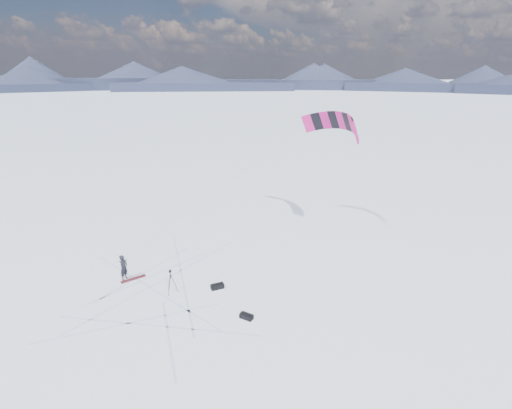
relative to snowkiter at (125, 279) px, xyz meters
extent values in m
plane|color=white|center=(3.01, -2.63, 0.00)|extent=(1800.00, 1800.00, 0.00)
cube|color=black|center=(202.53, 247.56, 3.45)|extent=(145.33, 128.71, 6.91)
cone|color=black|center=(202.53, 247.56, 6.91)|extent=(89.94, 89.94, 8.00)
cube|color=black|center=(119.92, 295.25, 3.45)|extent=(156.07, 96.69, 6.91)
cone|color=black|center=(119.92, 295.25, 6.91)|extent=(82.96, 82.96, 8.00)
cube|color=black|center=(26.93, 316.48, 3.45)|extent=(152.94, 56.08, 6.91)
cone|color=black|center=(26.93, 316.48, 6.91)|extent=(68.60, 68.60, 8.00)
cube|color=black|center=(-68.19, 309.35, 3.45)|extent=(156.25, 77.25, 6.91)
cone|color=black|center=(-68.19, 309.35, 6.91)|extent=(76.64, 76.64, 8.00)
cube|color=#AABCDD|center=(-1.99, -6.63, 0.00)|extent=(6.00, 0.12, 0.01)
cube|color=#AABCDD|center=(-0.29, -4.33, 0.00)|extent=(3.52, 7.29, 0.01)
cube|color=#AABCDD|center=(1.41, -2.03, 0.00)|extent=(6.45, 7.79, 0.01)
cube|color=#AABCDD|center=(3.11, 0.27, 0.00)|extent=(11.66, 3.07, 0.01)
cube|color=#AABCDD|center=(4.81, -5.43, 0.00)|extent=(1.27, 5.91, 0.01)
cube|color=#AABCDD|center=(6.51, -3.13, 0.00)|extent=(6.52, 4.83, 0.01)
cube|color=#AABCDD|center=(8.21, -0.83, 0.00)|extent=(8.85, 4.87, 0.01)
cube|color=#AABCDD|center=(-1.09, -6.53, 0.00)|extent=(0.79, 11.99, 0.01)
imported|color=black|center=(0.00, 0.00, 0.00)|extent=(0.62, 0.73, 1.69)
cube|color=maroon|center=(0.51, -0.07, 0.02)|extent=(1.55, 0.98, 0.04)
cylinder|color=black|center=(3.21, -2.04, 0.65)|extent=(0.42, 0.05, 1.30)
cylinder|color=black|center=(2.91, -1.88, 0.65)|extent=(0.25, 0.37, 1.30)
cylinder|color=black|center=(2.93, -2.22, 0.65)|extent=(0.22, 0.38, 1.30)
cylinder|color=black|center=(3.01, -2.05, 1.11)|extent=(0.04, 0.04, 0.38)
cube|color=black|center=(3.01, -2.05, 1.36)|extent=(0.08, 0.08, 0.05)
cube|color=black|center=(3.01, -2.05, 1.45)|extent=(0.14, 0.10, 0.11)
cylinder|color=black|center=(3.01, -1.95, 1.45)|extent=(0.08, 0.11, 0.08)
cube|color=black|center=(5.75, -2.04, 0.15)|extent=(0.85, 0.55, 0.30)
cylinder|color=black|center=(5.75, -2.04, 0.32)|extent=(0.74, 0.25, 0.07)
cube|color=black|center=(7.09, -5.25, 0.13)|extent=(0.78, 0.72, 0.27)
cylinder|color=black|center=(7.09, -5.25, 0.29)|extent=(0.58, 0.49, 0.08)
cube|color=#D31676|center=(15.69, 2.08, 8.64)|extent=(0.96, 0.92, 1.56)
cube|color=black|center=(15.91, 2.77, 8.83)|extent=(0.84, 0.96, 1.51)
cube|color=#D31676|center=(16.00, 3.52, 8.98)|extent=(0.70, 0.96, 1.46)
cube|color=black|center=(15.96, 4.29, 9.07)|extent=(0.78, 0.96, 1.40)
cube|color=#D31676|center=(15.79, 5.05, 9.10)|extent=(0.91, 0.96, 1.34)
cube|color=black|center=(15.49, 5.77, 9.07)|extent=(1.02, 0.92, 1.40)
cube|color=#D31676|center=(15.07, 6.42, 8.98)|extent=(1.12, 0.86, 1.46)
cube|color=black|center=(14.57, 6.98, 8.83)|extent=(1.20, 0.77, 1.51)
cube|color=#D31676|center=(13.99, 7.41, 8.64)|extent=(1.26, 0.66, 1.56)
cylinder|color=#908E9E|center=(7.85, 1.04, 4.98)|extent=(15.70, 2.10, 7.33)
cylinder|color=#908E9E|center=(6.99, 3.71, 4.98)|extent=(14.01, 7.43, 7.33)
cylinder|color=black|center=(0.00, 0.00, 1.33)|extent=(0.53, 0.20, 0.03)
camera|label=1|loc=(4.88, -21.82, 12.36)|focal=26.00mm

